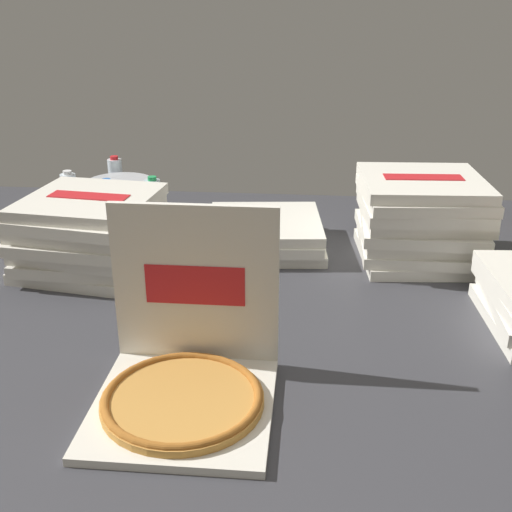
{
  "coord_description": "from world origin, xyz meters",
  "views": [
    {
      "loc": [
        0.12,
        -1.69,
        0.9
      ],
      "look_at": [
        -0.05,
        0.1,
        0.14
      ],
      "focal_mm": 44.14,
      "sensor_mm": 36.0,
      "label": 1
    }
  ],
  "objects": [
    {
      "name": "ice_bucket",
      "position": [
        -0.69,
        0.79,
        0.08
      ],
      "size": [
        0.28,
        0.28,
        0.17
      ],
      "primitive_type": "cylinder",
      "color": "#B7BABF",
      "rests_on": "ground_plane"
    },
    {
      "name": "water_bottle_1",
      "position": [
        -0.68,
        0.6,
        0.11
      ],
      "size": [
        0.06,
        0.06,
        0.23
      ],
      "color": "silver",
      "rests_on": "ground_plane"
    },
    {
      "name": "water_bottle_2",
      "position": [
        -0.88,
        0.71,
        0.11
      ],
      "size": [
        0.06,
        0.06,
        0.23
      ],
      "color": "white",
      "rests_on": "ground_plane"
    },
    {
      "name": "water_bottle_3",
      "position": [
        -0.76,
        0.97,
        0.11
      ],
      "size": [
        0.06,
        0.06,
        0.23
      ],
      "color": "white",
      "rests_on": "ground_plane"
    },
    {
      "name": "pizza_stack_center_far",
      "position": [
        -0.64,
        0.27,
        0.13
      ],
      "size": [
        0.49,
        0.49,
        0.27
      ],
      "color": "silver",
      "rests_on": "ground_plane"
    },
    {
      "name": "open_pizza_box",
      "position": [
        -0.16,
        -0.45,
        0.08
      ],
      "size": [
        0.42,
        0.42,
        0.44
      ],
      "color": "silver",
      "rests_on": "ground_plane"
    },
    {
      "name": "water_bottle_0",
      "position": [
        -0.51,
        0.66,
        0.11
      ],
      "size": [
        0.06,
        0.06,
        0.23
      ],
      "color": "silver",
      "rests_on": "ground_plane"
    },
    {
      "name": "pizza_stack_right_far",
      "position": [
        -0.05,
        0.52,
        0.06
      ],
      "size": [
        0.46,
        0.46,
        0.11
      ],
      "color": "silver",
      "rests_on": "ground_plane"
    },
    {
      "name": "ground_plane",
      "position": [
        0.0,
        0.0,
        -0.01
      ],
      "size": [
        3.2,
        2.4,
        0.02
      ],
      "primitive_type": "cube",
      "color": "#38383D"
    },
    {
      "name": "pizza_stack_right_mid",
      "position": [
        0.51,
        0.46,
        0.15
      ],
      "size": [
        0.45,
        0.46,
        0.31
      ],
      "color": "silver",
      "rests_on": "ground_plane"
    }
  ]
}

